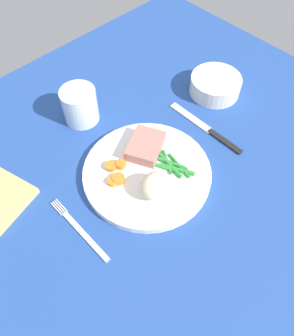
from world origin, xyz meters
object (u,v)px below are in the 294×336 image
object	(u,v)px
dinner_plate	(147,173)
water_glass	(80,107)
salad_bowl	(215,84)
meat_portion	(146,146)
knife	(207,129)
fork	(80,230)

from	to	relation	value
dinner_plate	water_glass	world-z (taller)	water_glass
dinner_plate	salad_bowl	distance (cm)	30.17
meat_portion	water_glass	size ratio (longest dim) A/B	1.04
knife	dinner_plate	bearing A→B (deg)	-178.66
water_glass	salad_bowl	distance (cm)	32.99
fork	knife	world-z (taller)	knife
knife	salad_bowl	bearing A→B (deg)	34.52
meat_portion	salad_bowl	size ratio (longest dim) A/B	0.69
meat_portion	knife	bearing A→B (deg)	-16.39
dinner_plate	meat_portion	world-z (taller)	meat_portion
knife	salad_bowl	xyz separation A→B (cm)	(10.82, 6.84, 2.26)
meat_portion	water_glass	world-z (taller)	water_glass
water_glass	salad_bowl	world-z (taller)	water_glass
knife	salad_bowl	distance (cm)	13.00
fork	water_glass	world-z (taller)	water_glass
meat_portion	water_glass	bearing A→B (deg)	100.11
knife	water_glass	distance (cm)	29.09
dinner_plate	fork	size ratio (longest dim) A/B	1.58
fork	salad_bowl	xyz separation A→B (cm)	(46.99, 6.81, 2.26)
salad_bowl	water_glass	bearing A→B (deg)	151.80
fork	water_glass	size ratio (longest dim) A/B	2.04
meat_portion	dinner_plate	bearing A→B (deg)	-130.60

